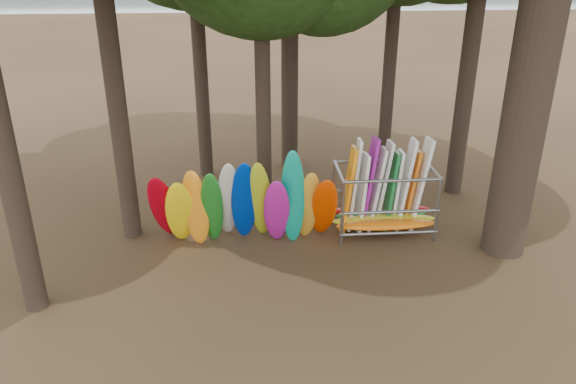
{
  "coord_description": "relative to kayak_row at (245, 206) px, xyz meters",
  "views": [
    {
      "loc": [
        -1.81,
        -12.44,
        7.56
      ],
      "look_at": [
        -0.68,
        1.5,
        1.4
      ],
      "focal_mm": 35.0,
      "sensor_mm": 36.0,
      "label": 1
    }
  ],
  "objects": [
    {
      "name": "kayak_row",
      "position": [
        0.0,
        0.0,
        0.0
      ],
      "size": [
        5.03,
        2.11,
        3.12
      ],
      "color": "#AE0012",
      "rests_on": "ground"
    },
    {
      "name": "ground",
      "position": [
        1.87,
        -1.0,
        -1.26
      ],
      "size": [
        120.0,
        120.0,
        0.0
      ],
      "primitive_type": "plane",
      "color": "#47331E",
      "rests_on": "ground"
    },
    {
      "name": "storage_rack",
      "position": [
        3.92,
        0.74,
        -0.34
      ],
      "size": [
        3.1,
        1.5,
        2.72
      ],
      "color": "slate",
      "rests_on": "ground"
    },
    {
      "name": "lake",
      "position": [
        1.87,
        59.0,
        -1.26
      ],
      "size": [
        160.0,
        160.0,
        0.0
      ],
      "primitive_type": "plane",
      "color": "gray",
      "rests_on": "ground"
    }
  ]
}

